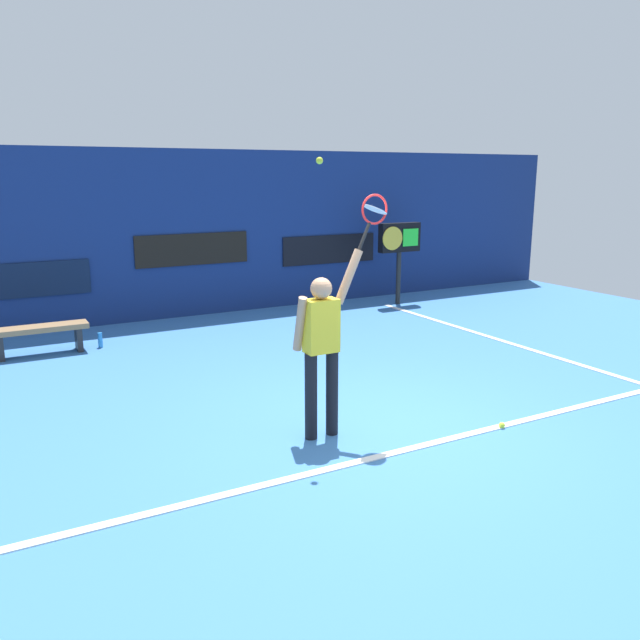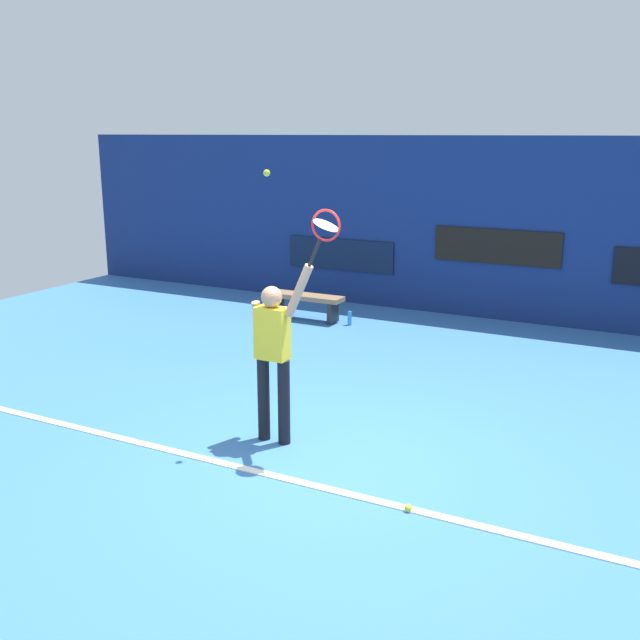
# 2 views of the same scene
# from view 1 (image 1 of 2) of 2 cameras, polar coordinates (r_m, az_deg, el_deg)

# --- Properties ---
(ground_plane) EXTENTS (18.00, 18.00, 0.00)m
(ground_plane) POSITION_cam_1_polar(r_m,az_deg,el_deg) (7.07, 5.71, -9.62)
(ground_plane) COLOR #3870B2
(back_wall) EXTENTS (18.00, 0.20, 3.16)m
(back_wall) POSITION_cam_1_polar(r_m,az_deg,el_deg) (12.59, -11.47, 7.52)
(back_wall) COLOR navy
(back_wall) RESTS_ON ground_plane
(sponsor_banner_center) EXTENTS (2.20, 0.03, 0.60)m
(sponsor_banner_center) POSITION_cam_1_polar(r_m,az_deg,el_deg) (12.50, -11.25, 6.18)
(sponsor_banner_center) COLOR black
(sponsor_banner_portside) EXTENTS (2.20, 0.03, 0.60)m
(sponsor_banner_portside) POSITION_cam_1_polar(r_m,az_deg,el_deg) (12.00, -24.95, 3.20)
(sponsor_banner_portside) COLOR #0C1933
(sponsor_banner_starboard) EXTENTS (2.20, 0.03, 0.60)m
(sponsor_banner_starboard) POSITION_cam_1_polar(r_m,az_deg,el_deg) (13.72, 0.86, 6.30)
(sponsor_banner_starboard) COLOR black
(court_baseline) EXTENTS (10.00, 0.10, 0.01)m
(court_baseline) POSITION_cam_1_polar(r_m,az_deg,el_deg) (6.65, 8.51, -11.15)
(court_baseline) COLOR white
(court_baseline) RESTS_ON ground_plane
(court_sideline) EXTENTS (0.10, 7.00, 0.01)m
(court_sideline) POSITION_cam_1_polar(r_m,az_deg,el_deg) (10.89, 16.45, -1.98)
(court_sideline) COLOR white
(court_sideline) RESTS_ON ground_plane
(tennis_player) EXTENTS (0.72, 0.31, 1.96)m
(tennis_player) POSITION_cam_1_polar(r_m,az_deg,el_deg) (6.54, 0.15, -2.08)
(tennis_player) COLOR black
(tennis_player) RESTS_ON ground_plane
(tennis_racket) EXTENTS (0.42, 0.27, 0.62)m
(tennis_racket) POSITION_cam_1_polar(r_m,az_deg,el_deg) (6.64, 4.77, 9.50)
(tennis_racket) COLOR black
(tennis_ball) EXTENTS (0.07, 0.07, 0.07)m
(tennis_ball) POSITION_cam_1_polar(r_m,az_deg,el_deg) (6.29, -0.04, 13.99)
(tennis_ball) COLOR #CCE033
(scoreboard_clock) EXTENTS (0.96, 0.20, 1.71)m
(scoreboard_clock) POSITION_cam_1_polar(r_m,az_deg,el_deg) (13.53, 7.07, 6.97)
(scoreboard_clock) COLOR black
(scoreboard_clock) RESTS_ON ground_plane
(court_bench) EXTENTS (1.40, 0.36, 0.45)m
(court_bench) POSITION_cam_1_polar(r_m,az_deg,el_deg) (10.61, -23.66, -1.08)
(court_bench) COLOR olive
(court_bench) RESTS_ON ground_plane
(water_bottle) EXTENTS (0.07, 0.07, 0.24)m
(water_bottle) POSITION_cam_1_polar(r_m,az_deg,el_deg) (10.76, -18.96, -1.69)
(water_bottle) COLOR #338CD8
(water_bottle) RESTS_ON ground_plane
(spare_ball) EXTENTS (0.07, 0.07, 0.07)m
(spare_ball) POSITION_cam_1_polar(r_m,az_deg,el_deg) (7.32, 15.87, -8.99)
(spare_ball) COLOR #CCE033
(spare_ball) RESTS_ON ground_plane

